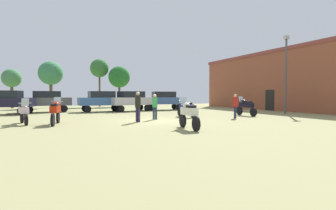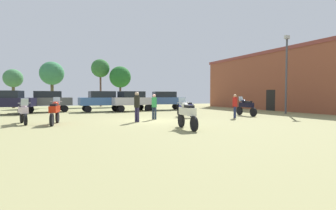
{
  "view_description": "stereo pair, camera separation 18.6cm",
  "coord_description": "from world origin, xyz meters",
  "px_view_note": "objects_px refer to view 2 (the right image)",
  "views": [
    {
      "loc": [
        -5.81,
        -14.93,
        1.64
      ],
      "look_at": [
        3.22,
        4.68,
        0.79
      ],
      "focal_mm": 26.83,
      "sensor_mm": 36.0,
      "label": 1
    },
    {
      "loc": [
        -5.64,
        -15.01,
        1.64
      ],
      "look_at": [
        3.22,
        4.68,
        0.79
      ],
      "focal_mm": 26.83,
      "sensor_mm": 36.0,
      "label": 2
    }
  ],
  "objects_px": {
    "car_1": "(102,100)",
    "tree_2": "(100,69)",
    "person_1": "(137,104)",
    "car_5": "(132,100)",
    "motorcycle_7": "(55,111)",
    "tree_1": "(52,74)",
    "motorcycle_5": "(246,106)",
    "brick_building": "(282,81)",
    "motorcycle_3": "(23,111)",
    "car_4": "(6,100)",
    "tree_4": "(120,77)",
    "person_2": "(235,104)",
    "lamp_post": "(286,70)",
    "person_3": "(154,105)",
    "tree_3": "(13,79)",
    "car_3": "(47,100)",
    "motorcycle_1": "(186,108)",
    "car_2": "(164,99)",
    "motorcycle_4": "(187,114)"
  },
  "relations": [
    {
      "from": "motorcycle_4",
      "to": "car_3",
      "type": "bearing_deg",
      "value": 117.16
    },
    {
      "from": "car_1",
      "to": "tree_3",
      "type": "distance_m",
      "value": 14.73
    },
    {
      "from": "car_1",
      "to": "tree_2",
      "type": "xyz_separation_m",
      "value": [
        1.74,
        11.55,
        4.22
      ]
    },
    {
      "from": "car_5",
      "to": "brick_building",
      "type": "bearing_deg",
      "value": -114.5
    },
    {
      "from": "motorcycle_4",
      "to": "motorcycle_1",
      "type": "bearing_deg",
      "value": 67.67
    },
    {
      "from": "motorcycle_1",
      "to": "person_2",
      "type": "height_order",
      "value": "person_2"
    },
    {
      "from": "brick_building",
      "to": "person_1",
      "type": "relative_size",
      "value": 11.29
    },
    {
      "from": "person_3",
      "to": "car_5",
      "type": "bearing_deg",
      "value": 127.58
    },
    {
      "from": "car_1",
      "to": "tree_4",
      "type": "height_order",
      "value": "tree_4"
    },
    {
      "from": "person_1",
      "to": "lamp_post",
      "type": "relative_size",
      "value": 0.27
    },
    {
      "from": "car_4",
      "to": "motorcycle_3",
      "type": "bearing_deg",
      "value": -154.36
    },
    {
      "from": "motorcycle_3",
      "to": "person_2",
      "type": "height_order",
      "value": "person_2"
    },
    {
      "from": "motorcycle_7",
      "to": "tree_1",
      "type": "height_order",
      "value": "tree_1"
    },
    {
      "from": "motorcycle_7",
      "to": "tree_4",
      "type": "xyz_separation_m",
      "value": [
        8.49,
        20.13,
        3.42
      ]
    },
    {
      "from": "motorcycle_4",
      "to": "car_3",
      "type": "height_order",
      "value": "car_3"
    },
    {
      "from": "brick_building",
      "to": "tree_3",
      "type": "distance_m",
      "value": 32.46
    },
    {
      "from": "car_1",
      "to": "car_4",
      "type": "distance_m",
      "value": 7.98
    },
    {
      "from": "motorcycle_5",
      "to": "tree_2",
      "type": "bearing_deg",
      "value": 111.5
    },
    {
      "from": "brick_building",
      "to": "motorcycle_3",
      "type": "distance_m",
      "value": 25.84
    },
    {
      "from": "motorcycle_7",
      "to": "person_2",
      "type": "relative_size",
      "value": 1.36
    },
    {
      "from": "car_2",
      "to": "person_3",
      "type": "relative_size",
      "value": 2.68
    },
    {
      "from": "car_3",
      "to": "person_2",
      "type": "relative_size",
      "value": 2.63
    },
    {
      "from": "car_1",
      "to": "person_1",
      "type": "height_order",
      "value": "car_1"
    },
    {
      "from": "car_5",
      "to": "lamp_post",
      "type": "bearing_deg",
      "value": -139.71
    },
    {
      "from": "motorcycle_5",
      "to": "person_3",
      "type": "relative_size",
      "value": 1.36
    },
    {
      "from": "person_2",
      "to": "car_5",
      "type": "bearing_deg",
      "value": 74.43
    },
    {
      "from": "person_2",
      "to": "tree_2",
      "type": "distance_m",
      "value": 23.6
    },
    {
      "from": "motorcycle_1",
      "to": "person_1",
      "type": "distance_m",
      "value": 4.6
    },
    {
      "from": "motorcycle_5",
      "to": "lamp_post",
      "type": "xyz_separation_m",
      "value": [
        4.69,
        0.29,
        3.04
      ]
    },
    {
      "from": "tree_2",
      "to": "car_1",
      "type": "bearing_deg",
      "value": -98.56
    },
    {
      "from": "motorcycle_4",
      "to": "person_2",
      "type": "xyz_separation_m",
      "value": [
        5.8,
        3.63,
        0.24
      ]
    },
    {
      "from": "car_5",
      "to": "person_3",
      "type": "height_order",
      "value": "car_5"
    },
    {
      "from": "motorcycle_5",
      "to": "tree_2",
      "type": "relative_size",
      "value": 0.34
    },
    {
      "from": "brick_building",
      "to": "tree_2",
      "type": "bearing_deg",
      "value": 138.22
    },
    {
      "from": "person_1",
      "to": "tree_1",
      "type": "height_order",
      "value": "tree_1"
    },
    {
      "from": "motorcycle_5",
      "to": "lamp_post",
      "type": "distance_m",
      "value": 5.6
    },
    {
      "from": "tree_1",
      "to": "tree_4",
      "type": "height_order",
      "value": "tree_1"
    },
    {
      "from": "motorcycle_1",
      "to": "person_2",
      "type": "distance_m",
      "value": 3.49
    },
    {
      "from": "lamp_post",
      "to": "tree_1",
      "type": "bearing_deg",
      "value": 133.59
    },
    {
      "from": "car_1",
      "to": "car_3",
      "type": "distance_m",
      "value": 5.11
    },
    {
      "from": "car_4",
      "to": "tree_4",
      "type": "distance_m",
      "value": 16.45
    },
    {
      "from": "car_5",
      "to": "motorcycle_7",
      "type": "bearing_deg",
      "value": 131.83
    },
    {
      "from": "car_1",
      "to": "person_1",
      "type": "bearing_deg",
      "value": 178.36
    },
    {
      "from": "motorcycle_3",
      "to": "tree_2",
      "type": "xyz_separation_m",
      "value": [
        7.56,
        20.56,
        4.68
      ]
    },
    {
      "from": "car_5",
      "to": "tree_2",
      "type": "xyz_separation_m",
      "value": [
        -1.12,
        11.97,
        4.22
      ]
    },
    {
      "from": "person_3",
      "to": "tree_1",
      "type": "bearing_deg",
      "value": 151.89
    },
    {
      "from": "person_2",
      "to": "tree_1",
      "type": "xyz_separation_m",
      "value": [
        -11.87,
        21.25,
        3.38
      ]
    },
    {
      "from": "car_3",
      "to": "motorcycle_4",
      "type": "bearing_deg",
      "value": -163.09
    },
    {
      "from": "car_4",
      "to": "person_2",
      "type": "bearing_deg",
      "value": -112.99
    },
    {
      "from": "motorcycle_7",
      "to": "car_3",
      "type": "distance_m",
      "value": 11.46
    }
  ]
}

